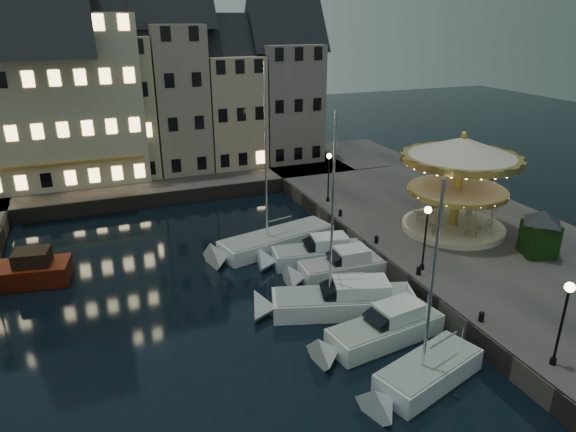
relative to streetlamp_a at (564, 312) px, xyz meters
name	(u,v)px	position (x,y,z in m)	size (l,w,h in m)	color
ground	(323,319)	(-7.20, 9.00, -4.02)	(160.00, 160.00, 0.00)	black
quay_east	(457,233)	(6.80, 15.00, -3.37)	(16.00, 56.00, 1.30)	#474442
quay_north	(128,183)	(-15.20, 37.00, -3.37)	(44.00, 12.00, 1.30)	#474442
quaywall_e	(364,250)	(-1.20, 15.00, -3.37)	(0.15, 44.00, 1.30)	#47423A
quaywall_n	(158,200)	(-13.20, 31.00, -3.37)	(48.00, 0.15, 1.30)	#47423A
streetlamp_a	(564,312)	(0.00, 0.00, 0.00)	(0.44, 0.44, 4.17)	black
streetlamp_b	(426,229)	(0.00, 10.00, 0.00)	(0.44, 0.44, 4.17)	black
streetlamp_c	(329,170)	(0.00, 23.50, 0.00)	(0.44, 0.44, 4.17)	black
streetlamp_d	(492,177)	(11.30, 17.00, 0.00)	(0.44, 0.44, 4.17)	black
bollard_a	(482,316)	(-0.60, 4.00, -2.41)	(0.30, 0.30, 0.57)	black
bollard_b	(419,270)	(-0.60, 9.50, -2.41)	(0.30, 0.30, 0.57)	black
bollard_c	(376,239)	(-0.60, 14.50, -2.41)	(0.30, 0.30, 0.57)	black
bollard_d	(340,212)	(-0.60, 20.00, -2.41)	(0.30, 0.30, 0.57)	black
townhouse_nb	(49,106)	(-21.25, 39.00, 4.26)	(6.16, 8.00, 13.80)	gray
townhouse_nc	(117,96)	(-15.20, 39.00, 4.76)	(6.82, 8.00, 14.80)	tan
townhouse_nd	(176,88)	(-9.45, 39.00, 5.26)	(5.50, 8.00, 15.80)	gray
townhouse_ne	(230,100)	(-4.00, 39.00, 3.76)	(6.16, 8.00, 12.80)	tan
townhouse_nf	(284,93)	(2.05, 39.00, 4.26)	(6.82, 8.00, 13.80)	gray
hotel_corner	(47,89)	(-21.20, 39.00, 5.76)	(17.60, 9.00, 16.80)	beige
motorboat_a	(421,377)	(-5.45, 2.19, -3.48)	(6.64, 3.84, 11.00)	silver
motorboat_b	(379,332)	(-5.45, 5.92, -3.38)	(7.49, 3.04, 2.15)	silver
motorboat_c	(337,301)	(-6.17, 9.42, -3.34)	(9.21, 4.86, 12.32)	silver
motorboat_d	(336,269)	(-4.36, 13.13, -3.38)	(6.58, 2.32, 2.15)	silver
motorboat_e	(313,255)	(-4.89, 15.63, -3.38)	(7.41, 3.12, 2.15)	silver
motorboat_f	(270,242)	(-6.84, 18.89, -3.49)	(9.85, 4.68, 13.08)	silver
red_fishing_boat	(13,274)	(-23.88, 19.92, -3.32)	(7.52, 3.63, 5.86)	#561709
carousel	(460,166)	(5.83, 14.48, 2.11)	(8.38, 8.38, 7.34)	beige
ticket_kiosk	(542,225)	(8.26, 8.99, -0.60)	(3.04, 3.04, 3.56)	black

